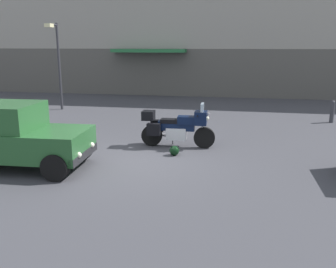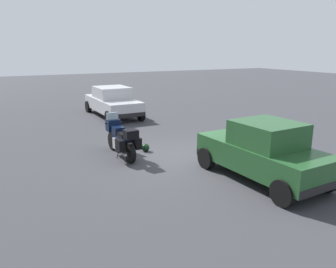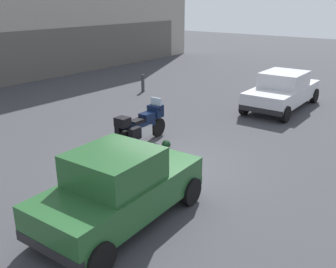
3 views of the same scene
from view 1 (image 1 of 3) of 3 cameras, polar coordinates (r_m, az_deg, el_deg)
name	(u,v)px [view 1 (image 1 of 3)]	position (r m, az deg, el deg)	size (l,w,h in m)	color
ground_plane	(130,161)	(10.05, -5.81, -4.21)	(80.00, 80.00, 0.00)	#38383D
motorcycle	(176,127)	(11.28, 1.29, 1.10)	(2.26, 0.77, 1.36)	black
helmet	(174,151)	(10.50, 0.97, -2.55)	(0.28, 0.28, 0.28)	black
car_hatchback_near	(11,136)	(10.13, -22.91, -0.34)	(3.94, 1.94, 1.64)	#235128
streetlamp_curbside	(57,57)	(18.37, -16.66, 11.29)	(0.28, 0.94, 4.02)	#2D2D33
bollard_curbside	(332,111)	(16.25, 23.86, 3.26)	(0.16, 0.16, 0.89)	#333338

